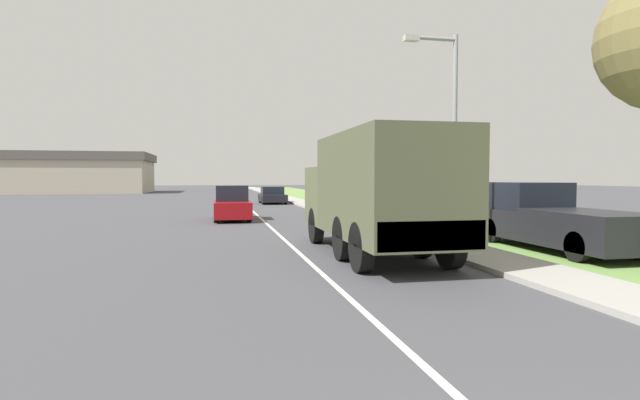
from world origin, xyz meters
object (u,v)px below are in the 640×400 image
car_nearest_ahead (232,205)px  lamp_post (448,118)px  military_truck (376,191)px  pickup_truck (550,218)px  car_second_ahead (272,196)px

car_nearest_ahead → lamp_post: 12.91m
military_truck → pickup_truck: size_ratio=1.31×
car_second_ahead → pickup_truck: 27.18m
military_truck → car_second_ahead: size_ratio=1.81×
car_nearest_ahead → car_second_ahead: (3.65, 14.73, -0.13)m
military_truck → car_second_ahead: 26.91m
car_second_ahead → pickup_truck: pickup_truck is taller
car_second_ahead → lamp_post: lamp_post is taller
military_truck → car_second_ahead: bearing=89.5°
pickup_truck → car_second_ahead: bearing=100.9°
lamp_post → car_nearest_ahead: bearing=118.6°
pickup_truck → military_truck: bearing=-177.9°
car_nearest_ahead → lamp_post: size_ratio=0.71×
car_second_ahead → car_nearest_ahead: bearing=-103.9°
military_truck → car_second_ahead: military_truck is taller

